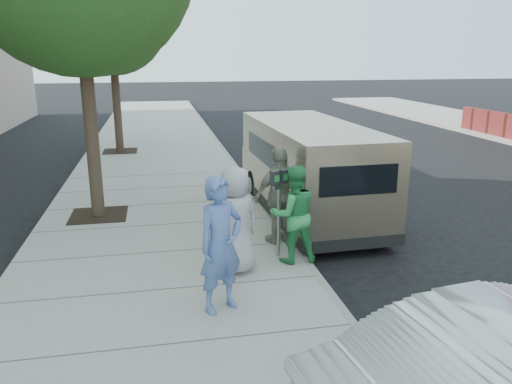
# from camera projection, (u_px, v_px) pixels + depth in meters

# --- Properties ---
(ground) EXTENTS (120.00, 120.00, 0.00)m
(ground) POSITION_uv_depth(u_px,v_px,m) (217.00, 255.00, 9.11)
(ground) COLOR black
(ground) RESTS_ON ground
(sidewalk) EXTENTS (5.00, 60.00, 0.15)m
(sidewalk) POSITION_uv_depth(u_px,v_px,m) (161.00, 256.00, 8.90)
(sidewalk) COLOR gray
(sidewalk) RESTS_ON ground
(curb_face) EXTENTS (0.12, 60.00, 0.16)m
(curb_face) POSITION_uv_depth(u_px,v_px,m) (293.00, 246.00, 9.36)
(curb_face) COLOR gray
(curb_face) RESTS_ON ground
(tree_far) EXTENTS (3.92, 3.80, 6.49)m
(tree_far) POSITION_uv_depth(u_px,v_px,m) (111.00, 13.00, 16.83)
(tree_far) COLOR black
(tree_far) RESTS_ON sidewalk
(parking_meter) EXTENTS (0.33, 0.22, 1.53)m
(parking_meter) POSITION_uv_depth(u_px,v_px,m) (279.00, 195.00, 8.40)
(parking_meter) COLOR gray
(parking_meter) RESTS_ON sidewalk
(van) EXTENTS (2.06, 5.71, 2.09)m
(van) POSITION_uv_depth(u_px,v_px,m) (308.00, 168.00, 11.10)
(van) COLOR tan
(van) RESTS_ON ground
(person_officer) EXTENTS (0.82, 0.72, 1.88)m
(person_officer) POSITION_uv_depth(u_px,v_px,m) (221.00, 245.00, 6.66)
(person_officer) COLOR #5270AF
(person_officer) RESTS_ON sidewalk
(person_green_shirt) EXTENTS (0.83, 0.66, 1.66)m
(person_green_shirt) POSITION_uv_depth(u_px,v_px,m) (293.00, 214.00, 8.28)
(person_green_shirt) COLOR green
(person_green_shirt) RESTS_ON sidewalk
(person_gray_shirt) EXTENTS (0.99, 0.83, 1.74)m
(person_gray_shirt) POSITION_uv_depth(u_px,v_px,m) (235.00, 220.00, 7.85)
(person_gray_shirt) COLOR #ADADAF
(person_gray_shirt) RESTS_ON sidewalk
(person_striped_polo) EXTENTS (1.14, 0.76, 1.81)m
(person_striped_polo) POSITION_uv_depth(u_px,v_px,m) (280.00, 195.00, 9.13)
(person_striped_polo) COLOR gray
(person_striped_polo) RESTS_ON sidewalk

